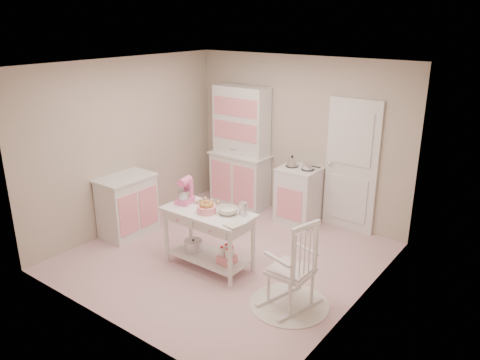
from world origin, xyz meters
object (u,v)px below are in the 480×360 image
object	(u,v)px
rocking_chair	(291,263)
bread_basket	(207,209)
base_cabinet	(127,206)
work_table	(209,239)
stove	(298,195)
stand_mixer	(185,191)
hutch	(240,147)

from	to	relation	value
rocking_chair	bread_basket	size ratio (longest dim) A/B	4.40
base_cabinet	work_table	world-z (taller)	base_cabinet
rocking_chair	bread_basket	distance (m)	1.33
base_cabinet	bread_basket	bearing A→B (deg)	-2.63
stove	bread_basket	bearing A→B (deg)	-95.63
rocking_chair	stand_mixer	bearing A→B (deg)	-169.07
hutch	rocking_chair	distance (m)	3.16
hutch	base_cabinet	size ratio (longest dim) A/B	2.26
rocking_chair	bread_basket	bearing A→B (deg)	-167.55
rocking_chair	base_cabinet	bearing A→B (deg)	-167.29
hutch	stove	xyz separation A→B (m)	(1.20, -0.05, -0.58)
hutch	stove	distance (m)	1.33
work_table	stand_mixer	world-z (taller)	stand_mixer
hutch	work_table	xyz separation A→B (m)	(0.98, -2.00, -0.64)
bread_basket	hutch	bearing A→B (deg)	116.12
hutch	base_cabinet	bearing A→B (deg)	-108.04
rocking_chair	stand_mixer	xyz separation A→B (m)	(-1.73, 0.14, 0.42)
stove	stand_mixer	distance (m)	2.09
stove	rocking_chair	size ratio (longest dim) A/B	0.84
base_cabinet	rocking_chair	distance (m)	2.94
stand_mixer	bread_basket	distance (m)	0.46
hutch	stand_mixer	distance (m)	2.06
hutch	work_table	size ratio (longest dim) A/B	1.73
bread_basket	rocking_chair	bearing A→B (deg)	-3.10
stove	rocking_chair	distance (m)	2.34
hutch	bread_basket	world-z (taller)	hutch
work_table	stove	bearing A→B (deg)	83.65
base_cabinet	bread_basket	distance (m)	1.69
hutch	stand_mixer	bearing A→B (deg)	-74.09
stove	base_cabinet	distance (m)	2.66
stove	rocking_chair	bearing A→B (deg)	-62.03
hutch	rocking_chair	xyz separation A→B (m)	(2.30, -2.12, -0.49)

